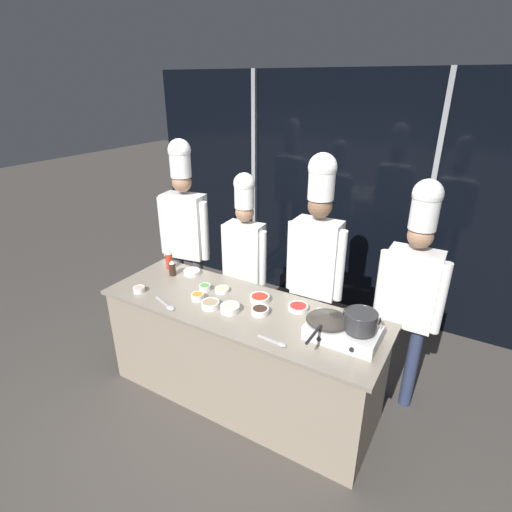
{
  "coord_description": "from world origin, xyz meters",
  "views": [
    {
      "loc": [
        1.52,
        -2.31,
        2.58
      ],
      "look_at": [
        0.0,
        0.25,
        1.26
      ],
      "focal_mm": 28.0,
      "sensor_mm": 36.0,
      "label": 1
    }
  ],
  "objects_px": {
    "prep_bowl_bean_sprouts": "(192,272)",
    "chef_head": "(185,223)",
    "squeeze_bottle_soy": "(172,268)",
    "prep_bowl_ginger": "(222,289)",
    "prep_bowl_chicken": "(230,308)",
    "prep_bowl_soy_glaze": "(260,310)",
    "squeeze_bottle_chili": "(169,260)",
    "chef_pastry": "(412,283)",
    "stock_pot": "(361,320)",
    "prep_bowl_shrimp": "(139,289)",
    "portable_stove": "(343,332)",
    "frying_pan": "(328,317)",
    "chef_sous": "(245,249)",
    "serving_spoon_slotted": "(168,306)",
    "prep_bowl_scallions": "(205,287)",
    "chef_line": "(317,252)",
    "prep_bowl_carrots": "(198,296)",
    "prep_bowl_mushrooms": "(210,304)",
    "prep_bowl_bell_pepper": "(298,307)",
    "serving_spoon_solid": "(277,343)",
    "prep_bowl_chili_flakes": "(260,298)"
  },
  "relations": [
    {
      "from": "chef_pastry",
      "to": "prep_bowl_soy_glaze",
      "type": "bearing_deg",
      "value": 32.73
    },
    {
      "from": "stock_pot",
      "to": "chef_pastry",
      "type": "distance_m",
      "value": 0.66
    },
    {
      "from": "chef_sous",
      "to": "chef_pastry",
      "type": "distance_m",
      "value": 1.57
    },
    {
      "from": "squeeze_bottle_soy",
      "to": "prep_bowl_bean_sprouts",
      "type": "distance_m",
      "value": 0.18
    },
    {
      "from": "prep_bowl_carrots",
      "to": "chef_line",
      "type": "distance_m",
      "value": 1.07
    },
    {
      "from": "serving_spoon_solid",
      "to": "chef_pastry",
      "type": "xyz_separation_m",
      "value": [
        0.68,
        0.92,
        0.23
      ]
    },
    {
      "from": "prep_bowl_carrots",
      "to": "prep_bowl_mushrooms",
      "type": "height_order",
      "value": "prep_bowl_carrots"
    },
    {
      "from": "prep_bowl_carrots",
      "to": "chef_pastry",
      "type": "distance_m",
      "value": 1.7
    },
    {
      "from": "prep_bowl_bean_sprouts",
      "to": "chef_pastry",
      "type": "height_order",
      "value": "chef_pastry"
    },
    {
      "from": "frying_pan",
      "to": "prep_bowl_bell_pepper",
      "type": "distance_m",
      "value": 0.4
    },
    {
      "from": "prep_bowl_ginger",
      "to": "squeeze_bottle_soy",
      "type": "bearing_deg",
      "value": 177.54
    },
    {
      "from": "squeeze_bottle_chili",
      "to": "prep_bowl_bean_sprouts",
      "type": "distance_m",
      "value": 0.27
    },
    {
      "from": "frying_pan",
      "to": "prep_bowl_chicken",
      "type": "height_order",
      "value": "frying_pan"
    },
    {
      "from": "prep_bowl_chicken",
      "to": "chef_head",
      "type": "distance_m",
      "value": 1.41
    },
    {
      "from": "frying_pan",
      "to": "prep_bowl_ginger",
      "type": "height_order",
      "value": "frying_pan"
    },
    {
      "from": "prep_bowl_bell_pepper",
      "to": "chef_head",
      "type": "distance_m",
      "value": 1.67
    },
    {
      "from": "prep_bowl_soy_glaze",
      "to": "chef_head",
      "type": "relative_size",
      "value": 0.07
    },
    {
      "from": "prep_bowl_bean_sprouts",
      "to": "chef_sous",
      "type": "distance_m",
      "value": 0.56
    },
    {
      "from": "prep_bowl_mushrooms",
      "to": "prep_bowl_chili_flakes",
      "type": "bearing_deg",
      "value": 45.0
    },
    {
      "from": "prep_bowl_chicken",
      "to": "squeeze_bottle_soy",
      "type": "bearing_deg",
      "value": 162.51
    },
    {
      "from": "prep_bowl_ginger",
      "to": "chef_head",
      "type": "bearing_deg",
      "value": 146.29
    },
    {
      "from": "chef_head",
      "to": "chef_line",
      "type": "distance_m",
      "value": 1.53
    },
    {
      "from": "squeeze_bottle_soy",
      "to": "chef_line",
      "type": "distance_m",
      "value": 1.34
    },
    {
      "from": "prep_bowl_chili_flakes",
      "to": "prep_bowl_mushrooms",
      "type": "xyz_separation_m",
      "value": [
        -0.29,
        -0.29,
        0.0
      ]
    },
    {
      "from": "prep_bowl_soy_glaze",
      "to": "serving_spoon_slotted",
      "type": "distance_m",
      "value": 0.74
    },
    {
      "from": "chef_sous",
      "to": "squeeze_bottle_chili",
      "type": "bearing_deg",
      "value": 35.03
    },
    {
      "from": "prep_bowl_scallions",
      "to": "chef_sous",
      "type": "bearing_deg",
      "value": 89.43
    },
    {
      "from": "stock_pot",
      "to": "chef_head",
      "type": "height_order",
      "value": "chef_head"
    },
    {
      "from": "prep_bowl_bell_pepper",
      "to": "chef_head",
      "type": "bearing_deg",
      "value": 161.68
    },
    {
      "from": "stock_pot",
      "to": "prep_bowl_bean_sprouts",
      "type": "xyz_separation_m",
      "value": [
        -1.67,
        0.26,
        -0.16
      ]
    },
    {
      "from": "frying_pan",
      "to": "prep_bowl_soy_glaze",
      "type": "height_order",
      "value": "frying_pan"
    },
    {
      "from": "prep_bowl_bell_pepper",
      "to": "chef_line",
      "type": "distance_m",
      "value": 0.53
    },
    {
      "from": "prep_bowl_soy_glaze",
      "to": "squeeze_bottle_chili",
      "type": "bearing_deg",
      "value": 167.38
    },
    {
      "from": "prep_bowl_bean_sprouts",
      "to": "prep_bowl_scallions",
      "type": "distance_m",
      "value": 0.35
    },
    {
      "from": "portable_stove",
      "to": "frying_pan",
      "type": "height_order",
      "value": "frying_pan"
    },
    {
      "from": "portable_stove",
      "to": "prep_bowl_bean_sprouts",
      "type": "height_order",
      "value": "portable_stove"
    },
    {
      "from": "prep_bowl_bean_sprouts",
      "to": "chef_head",
      "type": "height_order",
      "value": "chef_head"
    },
    {
      "from": "stock_pot",
      "to": "chef_sous",
      "type": "xyz_separation_m",
      "value": [
        -1.37,
        0.71,
        -0.03
      ]
    },
    {
      "from": "chef_sous",
      "to": "prep_bowl_mushrooms",
      "type": "bearing_deg",
      "value": 98.77
    },
    {
      "from": "stock_pot",
      "to": "prep_bowl_shrimp",
      "type": "bearing_deg",
      "value": -172.6
    },
    {
      "from": "frying_pan",
      "to": "stock_pot",
      "type": "xyz_separation_m",
      "value": [
        0.23,
        0.0,
        0.05
      ]
    },
    {
      "from": "squeeze_bottle_chili",
      "to": "chef_head",
      "type": "bearing_deg",
      "value": 111.32
    },
    {
      "from": "squeeze_bottle_soy",
      "to": "prep_bowl_ginger",
      "type": "distance_m",
      "value": 0.58
    },
    {
      "from": "chef_pastry",
      "to": "chef_sous",
      "type": "bearing_deg",
      "value": -3.75
    },
    {
      "from": "chef_line",
      "to": "prep_bowl_soy_glaze",
      "type": "bearing_deg",
      "value": 72.38
    },
    {
      "from": "prep_bowl_chicken",
      "to": "chef_pastry",
      "type": "bearing_deg",
      "value": 31.61
    },
    {
      "from": "prep_bowl_bell_pepper",
      "to": "prep_bowl_soy_glaze",
      "type": "relative_size",
      "value": 1.16
    },
    {
      "from": "prep_bowl_soy_glaze",
      "to": "chef_pastry",
      "type": "distance_m",
      "value": 1.19
    },
    {
      "from": "prep_bowl_mushrooms",
      "to": "chef_pastry",
      "type": "height_order",
      "value": "chef_pastry"
    },
    {
      "from": "stock_pot",
      "to": "prep_bowl_ginger",
      "type": "distance_m",
      "value": 1.25
    }
  ]
}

